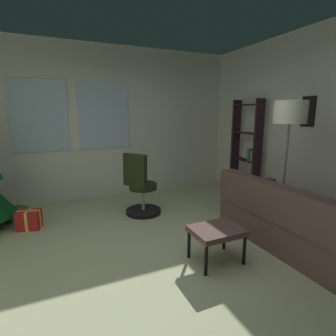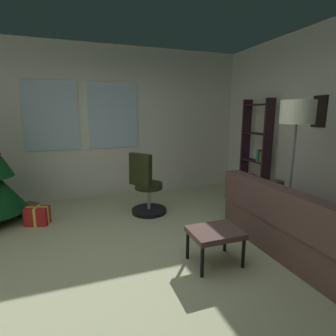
# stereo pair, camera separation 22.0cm
# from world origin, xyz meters

# --- Properties ---
(ground_plane) EXTENTS (5.31, 5.24, 0.10)m
(ground_plane) POSITION_xyz_m (0.00, 0.00, -0.05)
(ground_plane) COLOR #B3B88D
(wall_back_with_windows) EXTENTS (5.31, 0.12, 2.79)m
(wall_back_with_windows) POSITION_xyz_m (-0.02, 2.67, 1.40)
(wall_back_with_windows) COLOR silver
(wall_back_with_windows) RESTS_ON ground_plane
(couch) EXTENTS (1.57, 1.89, 0.79)m
(couch) POSITION_xyz_m (1.96, -0.35, 0.27)
(couch) COLOR brown
(couch) RESTS_ON ground_plane
(footstool) EXTENTS (0.53, 0.42, 0.38)m
(footstool) POSITION_xyz_m (0.76, -0.17, 0.33)
(footstool) COLOR brown
(footstool) RESTS_ON ground_plane
(gift_box_red) EXTENTS (0.35, 0.28, 0.27)m
(gift_box_red) POSITION_xyz_m (-1.16, 1.55, 0.13)
(gift_box_red) COLOR red
(gift_box_red) RESTS_ON ground_plane
(gift_box_green) EXTENTS (0.42, 0.41, 0.15)m
(gift_box_green) POSITION_xyz_m (-1.38, 2.09, 0.07)
(gift_box_green) COLOR #1E722D
(gift_box_green) RESTS_ON ground_plane
(office_chair) EXTENTS (0.59, 0.58, 0.99)m
(office_chair) POSITION_xyz_m (0.44, 1.44, 0.38)
(office_chair) COLOR black
(office_chair) RESTS_ON ground_plane
(bookshelf) EXTENTS (0.18, 0.64, 1.82)m
(bookshelf) POSITION_xyz_m (2.44, 1.40, 0.79)
(bookshelf) COLOR black
(bookshelf) RESTS_ON ground_plane
(floor_lamp) EXTENTS (0.40, 0.40, 1.73)m
(floor_lamp) POSITION_xyz_m (1.97, 0.08, 1.49)
(floor_lamp) COLOR slate
(floor_lamp) RESTS_ON ground_plane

